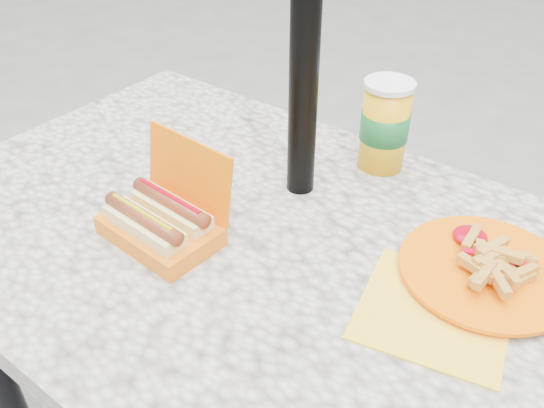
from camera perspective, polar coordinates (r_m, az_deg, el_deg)
The scene contains 4 objects.
picnic_table at distance 1.04m, azimuth -2.47°, elevation -7.20°, with size 1.20×0.80×0.75m.
hotdog_box at distance 0.95m, azimuth -10.88°, elevation -1.62°, with size 0.20×0.16×0.15m.
fries_plate at distance 0.93m, azimuth 20.15°, elevation -6.33°, with size 0.28×0.37×0.05m.
soda_cup at distance 1.12m, azimuth 11.10°, elevation 7.67°, with size 0.09×0.09×0.18m.
Camera 1 is at (0.50, -0.58, 1.35)m, focal length 38.00 mm.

